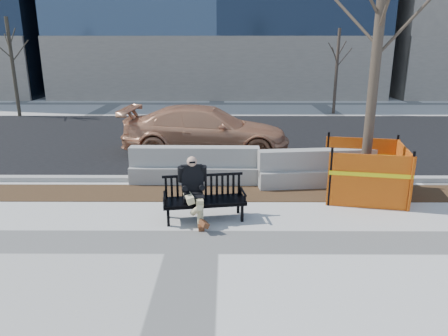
{
  "coord_description": "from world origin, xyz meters",
  "views": [
    {
      "loc": [
        0.6,
        -6.92,
        3.48
      ],
      "look_at": [
        0.55,
        1.63,
        0.93
      ],
      "focal_mm": 33.28,
      "sensor_mm": 36.0,
      "label": 1
    }
  ],
  "objects_px": {
    "sedan": "(207,154)",
    "jersey_barrier_right": "(321,185)",
    "seated_man": "(194,219)",
    "jersey_barrier_left": "(195,182)",
    "tree_fence": "(362,195)",
    "bench": "(205,219)"
  },
  "relations": [
    {
      "from": "bench",
      "to": "jersey_barrier_right",
      "type": "bearing_deg",
      "value": 28.39
    },
    {
      "from": "sedan",
      "to": "bench",
      "type": "bearing_deg",
      "value": -173.86
    },
    {
      "from": "tree_fence",
      "to": "jersey_barrier_left",
      "type": "xyz_separation_m",
      "value": [
        -4.11,
        0.98,
        0.0
      ]
    },
    {
      "from": "jersey_barrier_left",
      "to": "sedan",
      "type": "bearing_deg",
      "value": 87.4
    },
    {
      "from": "sedan",
      "to": "jersey_barrier_left",
      "type": "height_order",
      "value": "sedan"
    },
    {
      "from": "jersey_barrier_left",
      "to": "tree_fence",
      "type": "bearing_deg",
      "value": -12.72
    },
    {
      "from": "seated_man",
      "to": "jersey_barrier_left",
      "type": "bearing_deg",
      "value": 84.51
    },
    {
      "from": "bench",
      "to": "jersey_barrier_right",
      "type": "height_order",
      "value": "jersey_barrier_right"
    },
    {
      "from": "tree_fence",
      "to": "sedan",
      "type": "height_order",
      "value": "tree_fence"
    },
    {
      "from": "bench",
      "to": "sedan",
      "type": "xyz_separation_m",
      "value": [
        -0.21,
        5.4,
        0.0
      ]
    },
    {
      "from": "seated_man",
      "to": "jersey_barrier_left",
      "type": "distance_m",
      "value": 2.44
    },
    {
      "from": "seated_man",
      "to": "tree_fence",
      "type": "height_order",
      "value": "tree_fence"
    },
    {
      "from": "jersey_barrier_left",
      "to": "jersey_barrier_right",
      "type": "xyz_separation_m",
      "value": [
        3.29,
        -0.22,
        0.0
      ]
    },
    {
      "from": "seated_man",
      "to": "sedan",
      "type": "bearing_deg",
      "value": 80.78
    },
    {
      "from": "tree_fence",
      "to": "jersey_barrier_right",
      "type": "xyz_separation_m",
      "value": [
        -0.82,
        0.76,
        0.0
      ]
    },
    {
      "from": "sedan",
      "to": "jersey_barrier_right",
      "type": "bearing_deg",
      "value": -131.54
    },
    {
      "from": "sedan",
      "to": "jersey_barrier_right",
      "type": "xyz_separation_m",
      "value": [
        3.12,
        -3.17,
        0.0
      ]
    },
    {
      "from": "tree_fence",
      "to": "jersey_barrier_right",
      "type": "distance_m",
      "value": 1.12
    },
    {
      "from": "bench",
      "to": "tree_fence",
      "type": "relative_size",
      "value": 0.26
    },
    {
      "from": "jersey_barrier_right",
      "to": "seated_man",
      "type": "bearing_deg",
      "value": -151.2
    },
    {
      "from": "sedan",
      "to": "jersey_barrier_right",
      "type": "height_order",
      "value": "sedan"
    },
    {
      "from": "bench",
      "to": "jersey_barrier_left",
      "type": "xyz_separation_m",
      "value": [
        -0.38,
        2.44,
        0.0
      ]
    }
  ]
}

